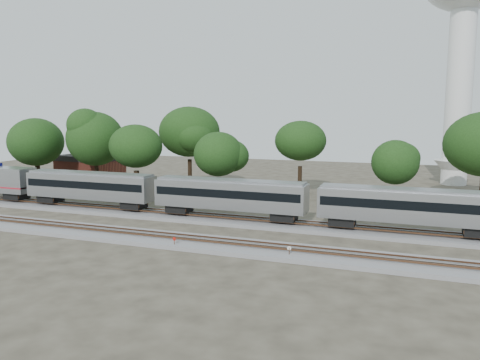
# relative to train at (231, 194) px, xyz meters

# --- Properties ---
(ground) EXTENTS (160.00, 160.00, 0.00)m
(ground) POSITION_rel_train_xyz_m (-2.14, -6.00, -3.30)
(ground) COLOR #383328
(ground) RESTS_ON ground
(track_far) EXTENTS (160.00, 5.00, 0.73)m
(track_far) POSITION_rel_train_xyz_m (-2.14, -0.00, -3.09)
(track_far) COLOR slate
(track_far) RESTS_ON ground
(track_near) EXTENTS (160.00, 5.00, 0.73)m
(track_near) POSITION_rel_train_xyz_m (-2.14, -10.00, -3.09)
(track_near) COLOR slate
(track_near) RESTS_ON ground
(train) EXTENTS (93.58, 3.23, 4.76)m
(train) POSITION_rel_train_xyz_m (0.00, 0.00, 0.00)
(train) COLOR #A9ACB0
(train) RESTS_ON ground
(switch_stand_red) EXTENTS (0.34, 0.09, 1.09)m
(switch_stand_red) POSITION_rel_train_xyz_m (-1.03, -11.89, -2.60)
(switch_stand_red) COLOR #512D19
(switch_stand_red) RESTS_ON ground
(switch_stand_white) EXTENTS (0.35, 0.14, 1.14)m
(switch_stand_white) POSITION_rel_train_xyz_m (9.80, -11.28, -2.57)
(switch_stand_white) COLOR #512D19
(switch_stand_white) RESTS_ON ground
(switch_lever) EXTENTS (0.56, 0.42, 0.30)m
(switch_lever) POSITION_rel_train_xyz_m (3.90, -11.80, -3.15)
(switch_lever) COLOR #512D19
(switch_lever) RESTS_ON ground
(water_tower) EXTENTS (15.38, 15.38, 42.59)m
(water_tower) POSITION_rel_train_xyz_m (26.67, 40.98, 28.25)
(water_tower) COLOR silver
(water_tower) RESTS_ON ground
(brick_building) EXTENTS (11.19, 8.32, 5.11)m
(brick_building) POSITION_rel_train_xyz_m (-35.22, 20.22, -0.73)
(brick_building) COLOR brown
(brick_building) RESTS_ON ground
(tree_0) EXTENTS (8.02, 8.02, 11.30)m
(tree_0) POSITION_rel_train_xyz_m (-38.65, 11.12, 4.57)
(tree_0) COLOR black
(tree_0) RESTS_ON ground
(tree_1) EXTENTS (8.68, 8.68, 12.24)m
(tree_1) POSITION_rel_train_xyz_m (-27.92, 12.41, 5.23)
(tree_1) COLOR black
(tree_1) RESTS_ON ground
(tree_2) EXTENTS (7.93, 7.93, 11.18)m
(tree_2) POSITION_rel_train_xyz_m (-18.43, 9.17, 4.49)
(tree_2) COLOR black
(tree_2) RESTS_ON ground
(tree_3) EXTENTS (9.77, 9.77, 13.78)m
(tree_3) POSITION_rel_train_xyz_m (-14.26, 18.37, 6.31)
(tree_3) COLOR black
(tree_3) RESTS_ON ground
(tree_4) EXTENTS (7.10, 7.10, 10.01)m
(tree_4) POSITION_rel_train_xyz_m (-5.58, 9.69, 3.66)
(tree_4) COLOR black
(tree_4) RESTS_ON ground
(tree_5) EXTENTS (8.57, 8.57, 12.09)m
(tree_5) POSITION_rel_train_xyz_m (3.51, 20.18, 5.12)
(tree_5) COLOR black
(tree_5) RESTS_ON ground
(tree_6) EXTENTS (6.74, 6.74, 9.50)m
(tree_6) POSITION_rel_train_xyz_m (17.56, 10.13, 3.31)
(tree_6) COLOR black
(tree_6) RESTS_ON ground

